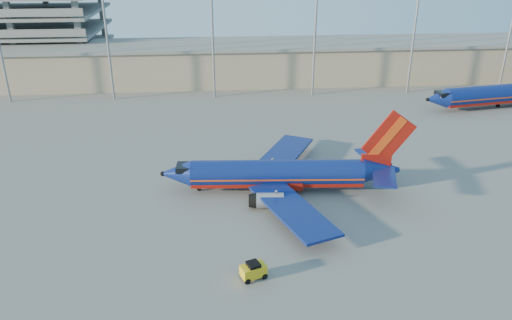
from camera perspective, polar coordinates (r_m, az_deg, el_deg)
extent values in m
plane|color=slate|center=(59.71, 0.44, -5.33)|extent=(220.00, 220.00, 0.00)
cube|color=gray|center=(113.70, 2.87, 11.07)|extent=(120.00, 15.00, 8.00)
cube|color=slate|center=(112.85, 2.92, 13.15)|extent=(122.00, 16.00, 0.60)
cylinder|color=gray|center=(101.10, -16.78, 14.29)|extent=(0.44, 0.44, 28.00)
cylinder|color=gray|center=(99.06, -5.01, 15.00)|extent=(0.44, 0.44, 28.00)
cylinder|color=gray|center=(101.02, 6.81, 15.09)|extent=(0.44, 0.44, 28.00)
cylinder|color=gray|center=(106.76, 17.76, 14.64)|extent=(0.44, 0.44, 28.00)
cylinder|color=gray|center=(115.72, 27.24, 13.83)|extent=(0.44, 0.44, 28.00)
cylinder|color=navy|center=(62.44, 2.40, -1.49)|extent=(21.58, 4.70, 3.30)
cube|color=maroon|center=(62.81, 2.39, -2.18)|extent=(21.54, 4.07, 1.16)
cube|color=#E04512|center=(62.54, 2.40, -1.67)|extent=(21.58, 4.73, 0.20)
cone|color=navy|center=(62.98, -9.10, -1.56)|extent=(3.95, 3.54, 3.30)
cube|color=black|center=(62.47, -8.10, -0.85)|extent=(2.29, 2.45, 0.71)
cone|color=navy|center=(64.39, 14.06, -1.10)|extent=(4.84, 3.60, 3.30)
cube|color=maroon|center=(63.73, 13.55, -0.13)|extent=(3.77, 0.74, 1.96)
cube|color=maroon|center=(62.89, 14.92, 2.48)|extent=(6.55, 0.71, 7.12)
cube|color=#E04512|center=(62.84, 14.76, 2.48)|extent=(4.37, 0.66, 5.58)
cube|color=navy|center=(66.78, 13.18, 0.37)|extent=(3.47, 6.03, 0.20)
cube|color=navy|center=(61.45, 14.46, -1.88)|extent=(4.13, 6.22, 0.20)
cube|color=navy|center=(70.00, 3.12, 0.68)|extent=(10.39, 14.31, 0.31)
cube|color=navy|center=(55.96, 4.22, -5.66)|extent=(8.97, 14.52, 0.31)
cube|color=maroon|center=(62.99, 2.79, -2.47)|extent=(5.57, 3.82, 0.89)
cylinder|color=gray|center=(67.17, 1.25, -0.87)|extent=(3.33, 2.08, 1.87)
cylinder|color=gray|center=(58.88, 1.59, -4.64)|extent=(3.33, 2.08, 1.87)
cylinder|color=gray|center=(63.48, -6.52, -3.11)|extent=(0.23, 0.23, 0.98)
cylinder|color=black|center=(63.58, -6.51, -3.28)|extent=(0.58, 0.26, 0.57)
cylinder|color=black|center=(65.50, 3.43, -2.22)|extent=(0.78, 0.54, 0.75)
cylinder|color=black|center=(61.38, 3.74, -4.12)|extent=(0.78, 0.54, 0.75)
cylinder|color=navy|center=(105.22, 26.14, 6.81)|extent=(23.29, 7.20, 3.55)
cube|color=maroon|center=(105.45, 26.05, 6.34)|extent=(23.19, 6.54, 1.25)
cube|color=#E04512|center=(105.28, 26.12, 6.69)|extent=(23.30, 7.24, 0.21)
cone|color=navy|center=(97.21, 19.92, 6.59)|extent=(4.55, 4.15, 3.55)
cube|color=black|center=(97.66, 20.62, 7.12)|extent=(2.67, 2.83, 0.77)
cylinder|color=black|center=(105.78, 25.93, 5.70)|extent=(0.77, 0.77, 0.86)
cube|color=gold|center=(47.70, -0.31, -12.52)|extent=(2.63, 2.07, 1.10)
cube|color=black|center=(47.31, -0.31, -11.87)|extent=(1.46, 1.53, 0.39)
cylinder|color=black|center=(48.17, -1.59, -12.92)|extent=(0.61, 0.39, 0.57)
cylinder|color=black|center=(47.29, -0.97, -13.71)|extent=(0.61, 0.39, 0.57)
cylinder|color=black|center=(48.77, 0.34, -12.38)|extent=(0.61, 0.39, 0.57)
cylinder|color=black|center=(47.90, 0.99, -13.15)|extent=(0.61, 0.39, 0.57)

